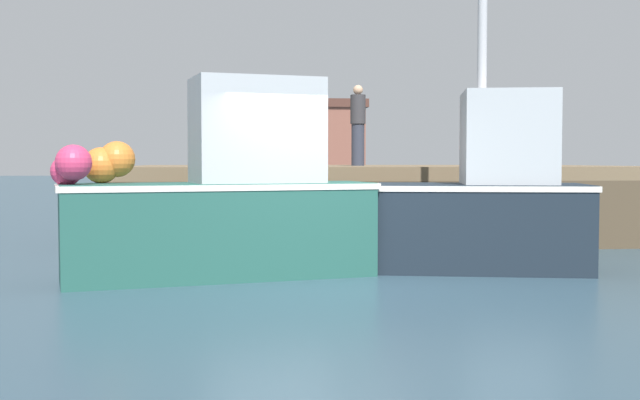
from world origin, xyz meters
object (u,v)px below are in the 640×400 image
at_px(fishing_boat_near_left, 225,200).
at_px(rowboat, 514,251).
at_px(fishing_boat_near_right, 488,200).
at_px(dockworker, 358,125).

distance_m(fishing_boat_near_left, rowboat, 4.88).
relative_size(fishing_boat_near_right, rowboat, 3.23).
xyz_separation_m(rowboat, dockworker, (-1.72, 5.39, 2.26)).
xyz_separation_m(fishing_boat_near_left, fishing_boat_near_right, (3.85, 0.40, -0.05)).
height_order(fishing_boat_near_right, rowboat, fishing_boat_near_right).
height_order(fishing_boat_near_left, dockworker, dockworker).
relative_size(rowboat, dockworker, 0.82).
bearing_deg(fishing_boat_near_right, dockworker, 98.70).
bearing_deg(fishing_boat_near_right, rowboat, 51.89).
height_order(fishing_boat_near_right, dockworker, fishing_boat_near_right).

